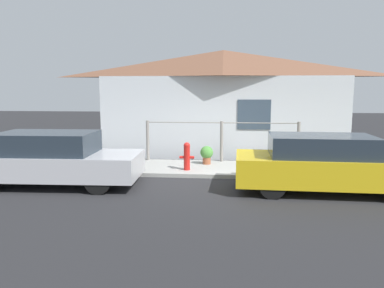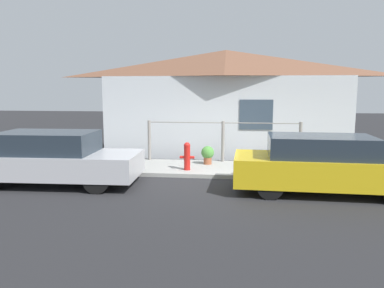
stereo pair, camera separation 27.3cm
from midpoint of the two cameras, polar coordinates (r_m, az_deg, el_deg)
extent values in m
plane|color=#262628|center=(10.21, 3.51, -5.31)|extent=(60.00, 60.00, 0.00)
cube|color=#9E9E99|center=(11.22, 3.71, -3.78)|extent=(24.00, 2.09, 0.11)
cube|color=silver|center=(12.74, 4.02, 3.90)|extent=(8.47, 0.12, 2.85)
cube|color=#384756|center=(12.68, 8.82, 4.45)|extent=(1.10, 0.04, 1.00)
pyramid|color=brown|center=(13.77, 4.22, 12.14)|extent=(8.87, 2.20, 0.94)
cylinder|color=gray|center=(12.28, -7.39, 0.55)|extent=(0.10, 0.10, 1.30)
cylinder|color=gray|center=(11.97, 3.88, 0.40)|extent=(0.10, 0.10, 1.30)
cylinder|color=gray|center=(12.15, 15.27, 0.24)|extent=(0.10, 0.10, 1.30)
cylinder|color=gray|center=(11.91, 3.91, 3.26)|extent=(4.80, 0.03, 0.03)
cube|color=#B7B7BC|center=(10.06, -20.91, -2.98)|extent=(4.32, 1.84, 0.58)
cube|color=#232D38|center=(10.04, -21.96, 0.17)|extent=(2.40, 1.57, 0.53)
cylinder|color=black|center=(10.31, -12.48, -3.56)|extent=(0.64, 0.22, 0.63)
cylinder|color=black|center=(8.97, -14.98, -5.43)|extent=(0.64, 0.22, 0.63)
cylinder|color=black|center=(11.32, -25.47, -3.13)|extent=(0.64, 0.22, 0.63)
cube|color=gold|center=(9.28, 19.17, -3.72)|extent=(4.30, 1.73, 0.64)
cube|color=#232D38|center=(9.15, 18.30, -0.26)|extent=(2.38, 1.49, 0.49)
cylinder|color=black|center=(10.33, 25.52, -4.29)|extent=(0.59, 0.22, 0.59)
cylinder|color=black|center=(9.82, 10.70, -4.24)|extent=(0.59, 0.22, 0.59)
cylinder|color=black|center=(8.49, 11.25, -6.24)|extent=(0.59, 0.22, 0.59)
cylinder|color=red|center=(10.71, -1.52, -2.22)|extent=(0.18, 0.18, 0.67)
sphere|color=red|center=(10.65, -1.53, -0.25)|extent=(0.19, 0.19, 0.19)
cylinder|color=red|center=(10.72, -2.21, -2.03)|extent=(0.16, 0.08, 0.08)
cylinder|color=red|center=(10.69, -0.83, -2.06)|extent=(0.16, 0.08, 0.08)
cylinder|color=#9E5638|center=(11.60, 1.57, -2.54)|extent=(0.25, 0.25, 0.22)
sphere|color=#4C8E3D|center=(11.55, 1.58, -1.29)|extent=(0.40, 0.40, 0.40)
camera|label=1|loc=(0.14, -90.75, -0.11)|focal=35.00mm
camera|label=2|loc=(0.14, 89.25, 0.11)|focal=35.00mm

